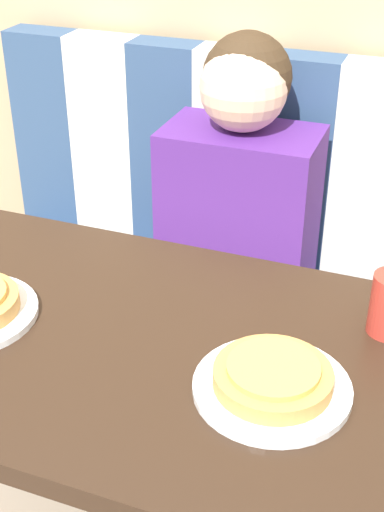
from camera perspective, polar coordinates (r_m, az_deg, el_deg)
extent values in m
cube|color=navy|center=(1.88, 3.31, -8.75)|extent=(1.38, 0.49, 0.42)
cube|color=navy|center=(2.02, -11.23, 9.64)|extent=(0.17, 0.09, 0.55)
cube|color=beige|center=(1.94, -6.79, 9.11)|extent=(0.17, 0.09, 0.55)
cube|color=navy|center=(1.87, -2.00, 8.48)|extent=(0.17, 0.09, 0.55)
cube|color=beige|center=(1.81, 3.10, 7.74)|extent=(0.17, 0.09, 0.55)
cube|color=navy|center=(1.77, 8.45, 6.90)|extent=(0.17, 0.09, 0.55)
cube|color=beige|center=(1.75, 13.97, 5.96)|extent=(0.17, 0.09, 0.55)
cube|color=black|center=(1.13, -5.52, -6.93)|extent=(0.92, 0.59, 0.03)
cylinder|color=black|center=(1.38, -4.72, -19.18)|extent=(0.10, 0.10, 0.70)
cube|color=#4C237A|center=(1.64, 3.75, 2.90)|extent=(0.34, 0.20, 0.44)
sphere|color=beige|center=(1.53, 4.15, 13.28)|extent=(0.19, 0.19, 0.19)
sphere|color=#382819|center=(1.54, 4.44, 14.11)|extent=(0.19, 0.19, 0.19)
cylinder|color=white|center=(1.01, 6.41, -10.44)|extent=(0.22, 0.22, 0.01)
cylinder|color=#C68E47|center=(1.00, 6.47, -9.63)|extent=(0.17, 0.17, 0.03)
cylinder|color=gold|center=(0.99, 6.53, -8.88)|extent=(0.13, 0.13, 0.01)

